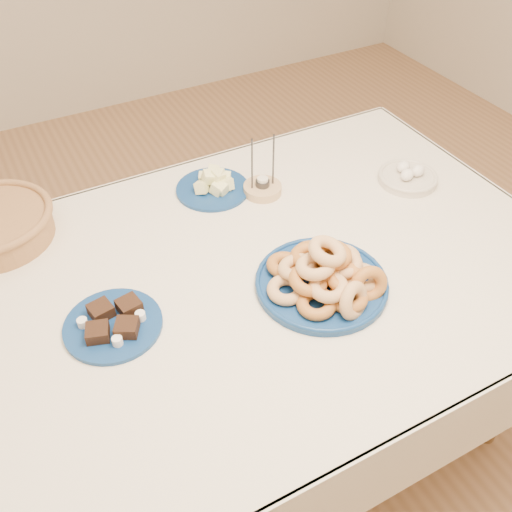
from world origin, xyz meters
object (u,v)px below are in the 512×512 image
object	(u,v)px
donut_platter	(325,277)
candle_holder	(263,188)
melon_plate	(215,185)
brownie_plate	(113,323)
egg_bowl	(408,177)
dining_table	(247,302)

from	to	relation	value
donut_platter	candle_holder	size ratio (longest dim) A/B	2.11
melon_plate	brownie_plate	distance (m)	0.58
candle_holder	egg_bowl	size ratio (longest dim) A/B	0.86
donut_platter	melon_plate	xyz separation A→B (m)	(-0.06, 0.50, -0.02)
donut_platter	brownie_plate	world-z (taller)	donut_platter
egg_bowl	candle_holder	bearing A→B (deg)	159.08
donut_platter	candle_holder	xyz separation A→B (m)	(0.06, 0.42, -0.02)
candle_holder	brownie_plate	bearing A→B (deg)	-151.66
candle_holder	donut_platter	bearing A→B (deg)	-97.88
melon_plate	candle_holder	world-z (taller)	candle_holder
brownie_plate	candle_holder	world-z (taller)	candle_holder
melon_plate	egg_bowl	size ratio (longest dim) A/B	1.25
brownie_plate	egg_bowl	xyz separation A→B (m)	(0.98, 0.14, 0.01)
dining_table	brownie_plate	distance (m)	0.37
melon_plate	brownie_plate	xyz separation A→B (m)	(-0.44, -0.38, -0.01)
brownie_plate	dining_table	bearing A→B (deg)	2.07
brownie_plate	melon_plate	bearing A→B (deg)	41.09
dining_table	brownie_plate	xyz separation A→B (m)	(-0.35, -0.01, 0.12)
dining_table	melon_plate	size ratio (longest dim) A/B	6.14
donut_platter	candle_holder	world-z (taller)	candle_holder
brownie_plate	donut_platter	bearing A→B (deg)	-13.85
donut_platter	candle_holder	bearing A→B (deg)	82.12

